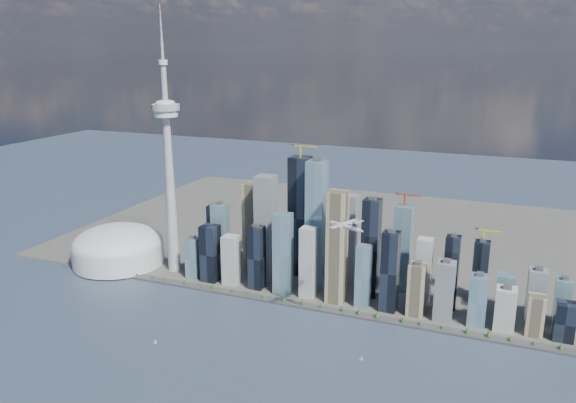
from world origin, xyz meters
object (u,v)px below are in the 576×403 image
at_px(needle_tower, 169,165).
at_px(sailboat_west, 155,342).
at_px(dome_stadium, 118,247).
at_px(sailboat_east, 361,358).
at_px(airplane, 345,226).

height_order(needle_tower, sailboat_west, needle_tower).
height_order(dome_stadium, sailboat_east, dome_stadium).
bearing_deg(dome_stadium, needle_tower, 4.09).
distance_m(sailboat_west, sailboat_east, 337.45).
xyz_separation_m(dome_stadium, airplane, (562.93, -134.74, 157.34)).
relative_size(needle_tower, airplane, 8.18).
relative_size(needle_tower, sailboat_west, 62.90).
relative_size(needle_tower, sailboat_east, 56.31).
xyz_separation_m(dome_stadium, sailboat_east, (611.13, -192.80, -36.30)).
distance_m(needle_tower, sailboat_east, 563.24).
height_order(needle_tower, airplane, needle_tower).
height_order(needle_tower, dome_stadium, needle_tower).
bearing_deg(sailboat_east, dome_stadium, -177.40).
xyz_separation_m(needle_tower, airplane, (422.93, -144.74, -39.06)).
xyz_separation_m(airplane, sailboat_east, (48.19, -58.06, -193.64)).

